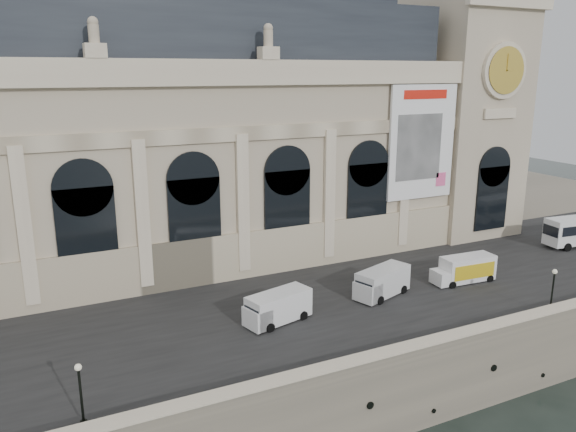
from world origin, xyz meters
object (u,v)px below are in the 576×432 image
Objects in this scene: van_b at (275,308)px; box_truck at (464,269)px; lamp_right at (552,292)px; lamp_left at (81,396)px; van_c at (380,283)px.

box_truck is (21.36, 0.33, 0.00)m from van_b.
lamp_right is at bearing -81.88° from box_truck.
lamp_left is (-16.51, -8.03, 0.73)m from van_b.
van_c is 15.03m from lamp_right.
van_c is at bearing 4.31° from van_b.
lamp_right is (1.33, -9.35, 0.73)m from box_truck.
van_c reaches higher than van_b.
van_c is 1.56× the size of lamp_right.
van_c reaches higher than box_truck.
lamp_right is (39.21, -0.99, 0.00)m from lamp_left.
van_c is at bearing 17.68° from lamp_left.
lamp_right reaches higher than box_truck.
box_truck is (9.98, -0.53, -0.03)m from van_c.
van_b is 1.51× the size of lamp_left.
van_b is 11.42m from van_c.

